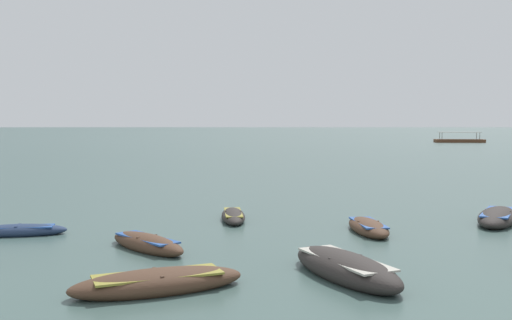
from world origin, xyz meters
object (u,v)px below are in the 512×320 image
(rowboat_3, at_px, (158,282))
(rowboat_9, at_px, (18,231))
(rowboat_2, at_px, (498,217))
(rowboat_8, at_px, (147,243))
(ferry_0, at_px, (459,140))
(rowboat_1, at_px, (368,227))
(rowboat_5, at_px, (233,216))
(rowboat_4, at_px, (345,268))

(rowboat_3, relative_size, rowboat_9, 1.28)
(rowboat_9, bearing_deg, rowboat_2, 1.13)
(rowboat_8, relative_size, ferry_0, 0.32)
(rowboat_1, distance_m, rowboat_5, 5.65)
(rowboat_8, bearing_deg, rowboat_2, 13.48)
(rowboat_1, bearing_deg, rowboat_9, 175.51)
(rowboat_2, xyz_separation_m, rowboat_5, (-10.38, 1.91, -0.06))
(rowboat_4, bearing_deg, rowboat_2, 40.94)
(rowboat_5, xyz_separation_m, rowboat_8, (-3.12, -5.15, 0.02))
(rowboat_1, bearing_deg, rowboat_5, 144.95)
(rowboat_9, bearing_deg, rowboat_3, -54.90)
(rowboat_4, relative_size, rowboat_9, 1.33)
(rowboat_2, height_order, rowboat_4, rowboat_4)
(rowboat_9, bearing_deg, rowboat_4, -34.61)
(rowboat_2, xyz_separation_m, ferry_0, (48.08, 98.82, 0.23))
(rowboat_3, relative_size, rowboat_5, 1.22)
(rowboat_1, relative_size, rowboat_4, 0.75)
(rowboat_2, height_order, rowboat_8, rowboat_2)
(rowboat_1, height_order, rowboat_4, rowboat_4)
(rowboat_4, bearing_deg, rowboat_5, 103.01)
(rowboat_1, height_order, rowboat_5, rowboat_1)
(rowboat_4, height_order, rowboat_8, rowboat_4)
(ferry_0, bearing_deg, rowboat_1, -118.26)
(rowboat_5, bearing_deg, rowboat_8, -121.22)
(rowboat_4, height_order, rowboat_5, rowboat_4)
(rowboat_4, xyz_separation_m, rowboat_5, (-2.10, 9.09, -0.08))
(rowboat_1, relative_size, rowboat_9, 1.01)
(rowboat_8, bearing_deg, rowboat_3, -83.00)
(ferry_0, bearing_deg, rowboat_5, -121.10)
(rowboat_9, bearing_deg, ferry_0, 56.26)
(rowboat_2, bearing_deg, rowboat_3, -148.95)
(rowboat_4, bearing_deg, rowboat_3, -172.55)
(rowboat_8, bearing_deg, rowboat_1, 13.81)
(rowboat_2, relative_size, rowboat_9, 1.31)
(rowboat_1, bearing_deg, rowboat_4, -113.34)
(rowboat_2, distance_m, rowboat_9, 18.17)
(rowboat_8, bearing_deg, rowboat_9, 148.31)
(rowboat_4, bearing_deg, rowboat_9, 145.39)
(rowboat_3, bearing_deg, rowboat_1, 41.94)
(rowboat_2, relative_size, rowboat_8, 1.24)
(rowboat_1, xyz_separation_m, rowboat_5, (-4.63, 3.25, -0.02))
(rowboat_3, relative_size, ferry_0, 0.39)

